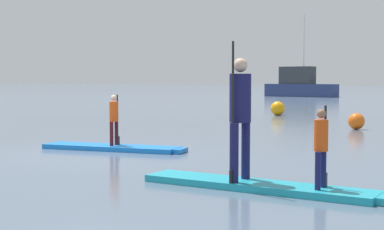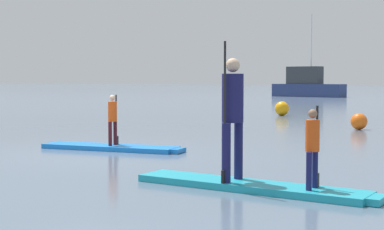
{
  "view_description": "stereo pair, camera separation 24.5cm",
  "coord_description": "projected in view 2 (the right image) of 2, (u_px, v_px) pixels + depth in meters",
  "views": [
    {
      "loc": [
        7.6,
        -9.4,
        1.53
      ],
      "look_at": [
        0.5,
        3.31,
        0.63
      ],
      "focal_mm": 55.33,
      "sensor_mm": 36.0,
      "label": 1
    },
    {
      "loc": [
        7.81,
        -9.28,
        1.53
      ],
      "look_at": [
        0.5,
        3.31,
        0.63
      ],
      "focal_mm": 55.33,
      "sensor_mm": 36.0,
      "label": 2
    }
  ],
  "objects": [
    {
      "name": "paddler_adult",
      "position": [
        232.0,
        110.0,
        8.23
      ],
      "size": [
        0.32,
        0.53,
        1.94
      ],
      "color": "#19194C",
      "rests_on": "paddleboard_far"
    },
    {
      "name": "paddleboard_near",
      "position": [
        113.0,
        148.0,
        12.7
      ],
      "size": [
        3.24,
        1.15,
        0.1
      ],
      "color": "blue",
      "rests_on": "ground"
    },
    {
      "name": "ground_plane",
      "position": [
        89.0,
        154.0,
        12.02
      ],
      "size": [
        240.0,
        240.0,
        0.0
      ],
      "primitive_type": "plane",
      "color": "slate"
    },
    {
      "name": "paddler_child_front",
      "position": [
        313.0,
        145.0,
        7.64
      ],
      "size": [
        0.19,
        0.38,
        1.08
      ],
      "color": "#19194C",
      "rests_on": "paddleboard_far"
    },
    {
      "name": "paddleboard_far",
      "position": [
        253.0,
        186.0,
        8.13
      ],
      "size": [
        3.55,
        0.77,
        0.1
      ],
      "color": "#1E9EB2",
      "rests_on": "ground"
    },
    {
      "name": "fishing_boat_green_midground",
      "position": [
        307.0,
        85.0,
        49.51
      ],
      "size": [
        6.32,
        2.29,
        6.83
      ],
      "color": "navy",
      "rests_on": "ground"
    },
    {
      "name": "mooring_buoy_near",
      "position": [
        359.0,
        121.0,
        17.68
      ],
      "size": [
        0.5,
        0.5,
        0.5
      ],
      "primitive_type": "sphere",
      "color": "orange",
      "rests_on": "ground"
    },
    {
      "name": "paddler_child_solo",
      "position": [
        113.0,
        117.0,
        12.67
      ],
      "size": [
        0.22,
        0.38,
        1.08
      ],
      "color": "#4C1419",
      "rests_on": "paddleboard_near"
    },
    {
      "name": "mooring_buoy_mid",
      "position": [
        282.0,
        108.0,
        24.39
      ],
      "size": [
        0.59,
        0.59,
        0.59
      ],
      "primitive_type": "sphere",
      "color": "orange",
      "rests_on": "ground"
    }
  ]
}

